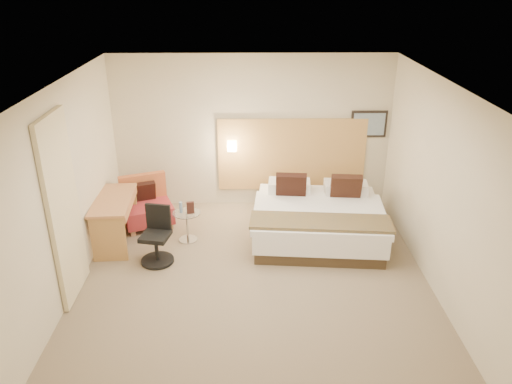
{
  "coord_description": "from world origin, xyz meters",
  "views": [
    {
      "loc": [
        -0.06,
        -5.84,
        3.94
      ],
      "look_at": [
        0.04,
        0.57,
        1.08
      ],
      "focal_mm": 35.0,
      "sensor_mm": 36.0,
      "label": 1
    }
  ],
  "objects_px": {
    "side_table": "(187,225)",
    "desk_chair": "(157,240)",
    "lounge_chair": "(147,206)",
    "desk": "(115,208)",
    "bed": "(318,218)"
  },
  "relations": [
    {
      "from": "side_table",
      "to": "lounge_chair",
      "type": "bearing_deg",
      "value": 141.79
    },
    {
      "from": "side_table",
      "to": "desk",
      "type": "distance_m",
      "value": 1.13
    },
    {
      "from": "bed",
      "to": "lounge_chair",
      "type": "xyz_separation_m",
      "value": [
        -2.81,
        0.47,
        0.01
      ]
    },
    {
      "from": "lounge_chair",
      "to": "side_table",
      "type": "height_order",
      "value": "lounge_chair"
    },
    {
      "from": "desk",
      "to": "desk_chair",
      "type": "distance_m",
      "value": 0.94
    },
    {
      "from": "desk_chair",
      "to": "side_table",
      "type": "bearing_deg",
      "value": 58.8
    },
    {
      "from": "bed",
      "to": "desk_chair",
      "type": "relative_size",
      "value": 2.54
    },
    {
      "from": "side_table",
      "to": "desk_chair",
      "type": "distance_m",
      "value": 0.72
    },
    {
      "from": "lounge_chair",
      "to": "desk",
      "type": "relative_size",
      "value": 0.78
    },
    {
      "from": "lounge_chair",
      "to": "desk_chair",
      "type": "distance_m",
      "value": 1.25
    },
    {
      "from": "lounge_chair",
      "to": "desk",
      "type": "bearing_deg",
      "value": -118.4
    },
    {
      "from": "lounge_chair",
      "to": "side_table",
      "type": "distance_m",
      "value": 0.95
    },
    {
      "from": "desk",
      "to": "desk_chair",
      "type": "height_order",
      "value": "desk_chair"
    },
    {
      "from": "desk",
      "to": "desk_chair",
      "type": "relative_size",
      "value": 1.45
    },
    {
      "from": "bed",
      "to": "lounge_chair",
      "type": "bearing_deg",
      "value": 170.56
    }
  ]
}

